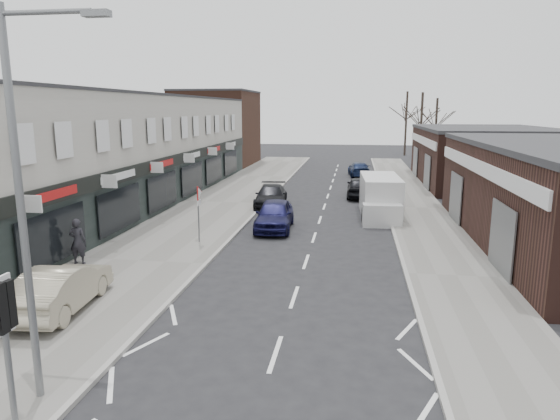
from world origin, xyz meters
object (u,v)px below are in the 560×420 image
at_px(traffic_light, 3,319).
at_px(parked_car_right_c, 359,169).
at_px(warning_sign, 199,198).
at_px(sedan_on_pavement, 62,288).
at_px(parked_car_right_a, 369,189).
at_px(parked_car_left_a, 274,215).
at_px(parked_car_left_b, 271,196).
at_px(white_van, 380,198).
at_px(parked_car_right_b, 360,187).
at_px(pedestrian, 78,241).
at_px(street_lamp, 27,190).

distance_m(traffic_light, parked_car_right_c, 40.01).
relative_size(warning_sign, sedan_on_pavement, 0.63).
distance_m(warning_sign, parked_car_right_a, 15.80).
distance_m(warning_sign, parked_car_left_a, 4.75).
bearing_deg(traffic_light, parked_car_right_c, 80.38).
bearing_deg(parked_car_left_b, white_van, -20.20).
bearing_deg(parked_car_right_b, parked_car_left_b, 38.10).
distance_m(white_van, parked_car_left_b, 7.06).
distance_m(pedestrian, parked_car_left_b, 14.52).
relative_size(white_van, parked_car_left_a, 1.35).
relative_size(traffic_light, warning_sign, 1.15).
relative_size(street_lamp, white_van, 1.31).
xyz_separation_m(street_lamp, parked_car_left_b, (1.13, 22.24, -3.93)).
bearing_deg(street_lamp, white_van, 68.76).
bearing_deg(street_lamp, parked_car_right_b, 75.72).
height_order(warning_sign, parked_car_left_b, warning_sign).
bearing_deg(street_lamp, parked_car_left_b, 87.10).
height_order(warning_sign, white_van, warning_sign).
relative_size(street_lamp, parked_car_right_a, 2.05).
relative_size(traffic_light, parked_car_right_b, 0.71).
height_order(traffic_light, parked_car_left_a, traffic_light).
xyz_separation_m(street_lamp, parked_car_right_b, (6.78, 26.64, -3.87)).
bearing_deg(pedestrian, parked_car_left_b, -117.32).
relative_size(white_van, parked_car_left_b, 1.28).
xyz_separation_m(white_van, parked_car_left_a, (-5.60, -4.16, -0.33)).
distance_m(parked_car_left_a, parked_car_left_b, 6.13).
bearing_deg(parked_car_right_b, sedan_on_pavement, 67.86).
height_order(street_lamp, parked_car_right_a, street_lamp).
bearing_deg(sedan_on_pavement, white_van, -127.63).
distance_m(white_van, parked_car_right_a, 5.92).
bearing_deg(warning_sign, parked_car_right_a, 58.98).
distance_m(white_van, sedan_on_pavement, 19.00).
bearing_deg(parked_car_right_a, parked_car_left_a, 59.49).
relative_size(sedan_on_pavement, parked_car_left_a, 0.95).
bearing_deg(street_lamp, parked_car_left_a, 81.85).
distance_m(pedestrian, parked_car_right_b, 21.04).
height_order(white_van, parked_car_right_a, white_van).
bearing_deg(street_lamp, parked_car_right_c, 79.90).
bearing_deg(pedestrian, parked_car_right_b, -127.09).
distance_m(traffic_light, parked_car_left_a, 17.66).
bearing_deg(parked_car_right_b, white_van, 100.61).
bearing_deg(parked_car_left_b, warning_sign, -105.53).
height_order(traffic_light, warning_sign, traffic_light).
bearing_deg(traffic_light, warning_sign, 93.10).
height_order(street_lamp, pedestrian, street_lamp).
bearing_deg(parked_car_left_b, parked_car_left_a, -83.68).
relative_size(parked_car_right_b, parked_car_right_c, 0.97).
distance_m(parked_car_left_a, parked_car_right_a, 11.28).
distance_m(warning_sign, parked_car_right_c, 26.50).
relative_size(pedestrian, parked_car_right_a, 0.47).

